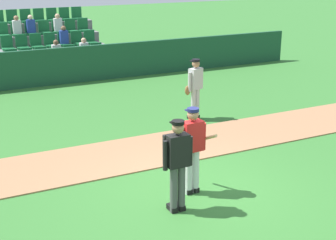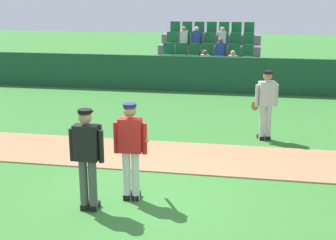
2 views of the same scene
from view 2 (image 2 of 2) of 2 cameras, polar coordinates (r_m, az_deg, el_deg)
name	(u,v)px [view 2 (image 2 of 2)]	position (r m, az deg, el deg)	size (l,w,h in m)	color
ground_plane	(138,200)	(8.43, -3.72, -9.76)	(80.00, 80.00, 0.00)	#33702D
infield_dirt_path	(164,156)	(10.61, -0.55, -4.38)	(28.00, 2.08, 0.03)	#9E704C
dugout_fence	(202,74)	(17.74, 4.16, 5.60)	(20.00, 0.16, 1.35)	#19472D
stadium_bleachers	(208,64)	(19.99, 4.91, 6.82)	(4.45, 3.80, 2.45)	slate
batter_red_jersey	(131,148)	(8.11, -4.58, -3.45)	(0.71, 0.76, 1.76)	silver
umpire_home_plate	(87,154)	(7.81, -9.87, -4.11)	(0.59, 0.31, 1.76)	#4C4C4C
runner_grey_jersey	(266,103)	(11.82, 11.87, 2.09)	(0.67, 0.39, 1.76)	#B2B2B2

